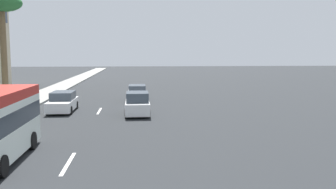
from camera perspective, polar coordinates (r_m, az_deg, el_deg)
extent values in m
plane|color=#26282B|center=(34.19, -10.00, -1.32)|extent=(198.00, 198.00, 0.00)
cube|color=gray|center=(35.48, -21.61, -1.27)|extent=(162.00, 3.17, 0.15)
cube|color=silver|center=(15.89, -15.42, -10.41)|extent=(3.20, 0.16, 0.01)
cube|color=silver|center=(29.43, -10.74, -2.56)|extent=(3.20, 0.16, 0.01)
cylinder|color=black|center=(14.91, -24.66, -10.23)|extent=(0.84, 0.26, 0.84)
cylinder|color=black|center=(18.62, -20.59, -6.79)|extent=(0.84, 0.26, 0.84)
cube|color=white|center=(29.79, -16.21, -1.53)|extent=(4.65, 1.79, 0.76)
cube|color=#38424C|center=(29.93, -16.17, -0.15)|extent=(2.56, 1.65, 0.62)
cylinder|color=black|center=(28.27, -15.09, -2.40)|extent=(0.64, 0.22, 0.64)
cylinder|color=black|center=(28.60, -18.36, -2.40)|extent=(0.64, 0.22, 0.64)
cylinder|color=black|center=(31.09, -14.21, -1.59)|extent=(0.64, 0.22, 0.64)
cylinder|color=black|center=(31.38, -17.19, -1.60)|extent=(0.64, 0.22, 0.64)
cube|color=silver|center=(35.22, -4.88, -0.10)|extent=(4.60, 1.72, 0.76)
cube|color=#38424C|center=(34.92, -4.89, 0.98)|extent=(2.53, 1.59, 0.62)
cylinder|color=black|center=(36.67, -6.14, -0.23)|extent=(0.64, 0.22, 0.64)
cylinder|color=black|center=(36.68, -3.66, -0.21)|extent=(0.64, 0.22, 0.64)
cylinder|color=black|center=(33.83, -6.20, -0.79)|extent=(0.64, 0.22, 0.64)
cylinder|color=black|center=(33.85, -3.51, -0.76)|extent=(0.64, 0.22, 0.64)
cube|color=white|center=(27.26, -4.84, -1.92)|extent=(4.25, 1.74, 0.85)
cube|color=#38424C|center=(26.95, -4.85, -0.36)|extent=(2.34, 1.60, 0.69)
cylinder|color=black|center=(28.61, -6.47, -2.11)|extent=(0.64, 0.22, 0.64)
cylinder|color=black|center=(28.63, -3.26, -2.08)|extent=(0.64, 0.22, 0.64)
cylinder|color=black|center=(26.01, -6.57, -2.97)|extent=(0.64, 0.22, 0.64)
cylinder|color=black|center=(26.02, -3.03, -2.93)|extent=(0.64, 0.22, 0.64)
cylinder|color=brown|center=(31.31, -24.36, 5.00)|extent=(0.48, 0.48, 7.86)
ellipsoid|color=#2D7238|center=(31.55, -24.74, 12.99)|extent=(3.08, 3.08, 1.39)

